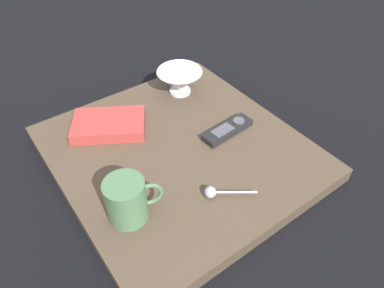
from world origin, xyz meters
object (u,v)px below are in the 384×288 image
(cereal_bowl, at_px, (180,80))
(coffee_mug, at_px, (127,200))
(paperback_book, at_px, (109,125))
(teaspoon, at_px, (214,192))
(tv_remote_near, at_px, (228,130))

(cereal_bowl, distance_m, coffee_mug, 0.48)
(cereal_bowl, distance_m, paperback_book, 0.26)
(cereal_bowl, bearing_deg, paperback_book, 97.35)
(cereal_bowl, distance_m, teaspoon, 0.43)
(teaspoon, bearing_deg, paperback_book, 13.55)
(coffee_mug, height_order, paperback_book, coffee_mug)
(tv_remote_near, bearing_deg, coffee_mug, 103.75)
(tv_remote_near, bearing_deg, cereal_bowl, -1.30)
(paperback_book, bearing_deg, tv_remote_near, -128.49)
(cereal_bowl, height_order, paperback_book, cereal_bowl)
(cereal_bowl, bearing_deg, tv_remote_near, 178.70)
(teaspoon, bearing_deg, coffee_mug, 69.87)
(coffee_mug, distance_m, paperback_book, 0.31)
(coffee_mug, distance_m, teaspoon, 0.20)
(cereal_bowl, xyz_separation_m, paperback_book, (-0.03, 0.26, -0.03))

